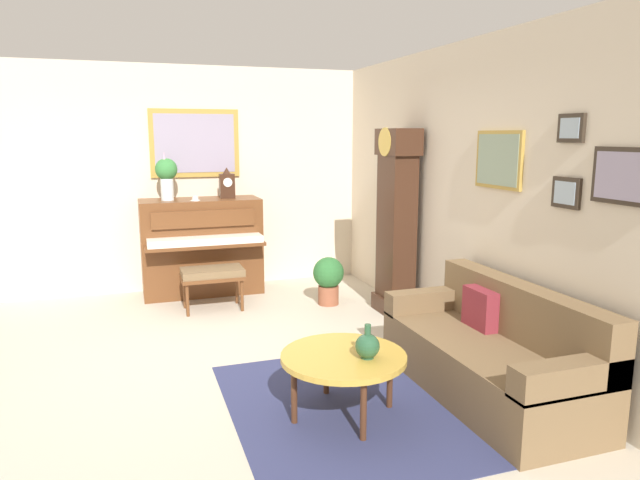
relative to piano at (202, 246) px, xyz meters
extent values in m
cube|color=beige|center=(2.23, -0.23, -0.65)|extent=(6.40, 6.00, 0.10)
cube|color=beige|center=(-0.37, -0.23, 0.80)|extent=(0.10, 4.90, 2.80)
cube|color=#B28E3D|center=(-0.30, 0.00, 1.25)|extent=(0.03, 1.10, 0.84)
cube|color=#998EA8|center=(-0.29, 0.00, 1.25)|extent=(0.01, 0.98, 0.72)
cube|color=beige|center=(2.23, 2.17, 0.80)|extent=(5.30, 0.10, 2.80)
cube|color=#33281E|center=(4.28, 2.11, 1.10)|extent=(0.52, 0.03, 0.36)
cube|color=#998EA8|center=(4.28, 2.09, 1.10)|extent=(0.46, 0.01, 0.30)
cube|color=#B28E3D|center=(2.98, 2.11, 1.15)|extent=(0.60, 0.03, 0.48)
cube|color=gray|center=(2.98, 2.09, 1.15)|extent=(0.54, 0.01, 0.42)
cube|color=#33281E|center=(3.78, 2.11, 1.40)|extent=(0.24, 0.03, 0.20)
cube|color=#9EB2C1|center=(3.78, 2.09, 1.40)|extent=(0.18, 0.01, 0.14)
cube|color=#33281E|center=(3.78, 2.11, 0.95)|extent=(0.26, 0.03, 0.22)
cube|color=#9EB2C1|center=(3.78, 2.09, 0.95)|extent=(0.20, 0.01, 0.16)
cube|color=navy|center=(3.45, 0.51, -0.59)|extent=(2.10, 1.50, 0.01)
cube|color=brown|center=(-0.02, 0.00, -0.01)|extent=(0.60, 1.44, 1.18)
cube|color=brown|center=(0.41, 0.00, 0.08)|extent=(0.28, 1.38, 0.04)
cube|color=white|center=(0.41, 0.00, 0.14)|extent=(0.26, 1.32, 0.08)
cube|color=brown|center=(0.30, 0.00, 0.38)|extent=(0.03, 1.20, 0.20)
cube|color=brown|center=(0.75, 0.02, -0.22)|extent=(0.42, 0.70, 0.04)
cube|color=brown|center=(0.75, 0.02, -0.16)|extent=(0.40, 0.68, 0.08)
cylinder|color=brown|center=(0.91, -0.28, -0.42)|extent=(0.04, 0.04, 0.36)
cylinder|color=brown|center=(0.91, 0.32, -0.42)|extent=(0.04, 0.04, 0.36)
cylinder|color=brown|center=(0.59, -0.28, -0.42)|extent=(0.04, 0.04, 0.36)
cylinder|color=brown|center=(0.59, 0.32, -0.42)|extent=(0.04, 0.04, 0.36)
cube|color=#3D2316|center=(1.49, 1.92, -0.51)|extent=(0.52, 0.34, 0.18)
cube|color=#3D2316|center=(1.49, 1.92, 0.29)|extent=(0.44, 0.28, 1.78)
cube|color=#3D2316|center=(1.49, 1.92, 1.28)|extent=(0.52, 0.32, 0.28)
cylinder|color=gold|center=(1.49, 1.76, 1.28)|extent=(0.30, 0.02, 0.30)
cylinder|color=gold|center=(1.49, 1.87, 0.35)|extent=(0.03, 0.03, 0.70)
cube|color=brown|center=(3.58, 1.65, -0.39)|extent=(1.90, 0.80, 0.42)
cube|color=brown|center=(3.58, 1.95, 0.02)|extent=(1.90, 0.20, 0.44)
cube|color=brown|center=(2.72, 1.65, -0.10)|extent=(0.18, 0.80, 0.20)
cube|color=brown|center=(4.44, 1.65, -0.10)|extent=(0.18, 0.80, 0.20)
cube|color=maroon|center=(3.28, 1.79, -0.02)|extent=(0.34, 0.12, 0.32)
cylinder|color=gold|center=(3.54, 0.52, -0.17)|extent=(0.88, 0.88, 0.04)
torus|color=#4C2B19|center=(3.54, 0.52, -0.17)|extent=(0.88, 0.88, 0.04)
cylinder|color=#4C2B19|center=(3.54, 0.88, -0.39)|extent=(0.04, 0.04, 0.41)
cylinder|color=#4C2B19|center=(3.90, 0.52, -0.39)|extent=(0.04, 0.04, 0.41)
cylinder|color=#4C2B19|center=(3.54, 0.16, -0.39)|extent=(0.04, 0.04, 0.41)
cylinder|color=#4C2B19|center=(3.18, 0.52, -0.39)|extent=(0.04, 0.04, 0.41)
cube|color=#3D2316|center=(0.00, 0.34, 0.73)|extent=(0.12, 0.18, 0.30)
cylinder|color=white|center=(0.06, 0.34, 0.78)|extent=(0.01, 0.11, 0.11)
cone|color=#3D2316|center=(0.00, 0.34, 0.92)|extent=(0.10, 0.10, 0.08)
cylinder|color=silver|center=(0.00, -0.38, 0.71)|extent=(0.15, 0.15, 0.26)
sphere|color=#387F3D|center=(0.00, -0.38, 0.95)|extent=(0.26, 0.26, 0.26)
cone|color=#D199B7|center=(0.03, -0.40, 1.08)|extent=(0.06, 0.06, 0.16)
cylinder|color=white|center=(0.15, -0.07, 0.59)|extent=(0.12, 0.12, 0.01)
cylinder|color=white|center=(0.15, -0.07, 0.61)|extent=(0.08, 0.08, 0.06)
cylinder|color=#234C33|center=(3.65, 0.65, -0.14)|extent=(0.09, 0.09, 0.01)
sphere|color=#285638|center=(3.65, 0.65, -0.06)|extent=(0.17, 0.17, 0.17)
cylinder|color=#285638|center=(3.65, 0.65, 0.05)|extent=(0.04, 0.04, 0.08)
cylinder|color=#935138|center=(0.97, 1.32, -0.49)|extent=(0.24, 0.24, 0.22)
sphere|color=#2D6B33|center=(0.97, 1.32, -0.22)|extent=(0.36, 0.36, 0.36)
camera|label=1|loc=(7.05, -0.85, 1.36)|focal=32.11mm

